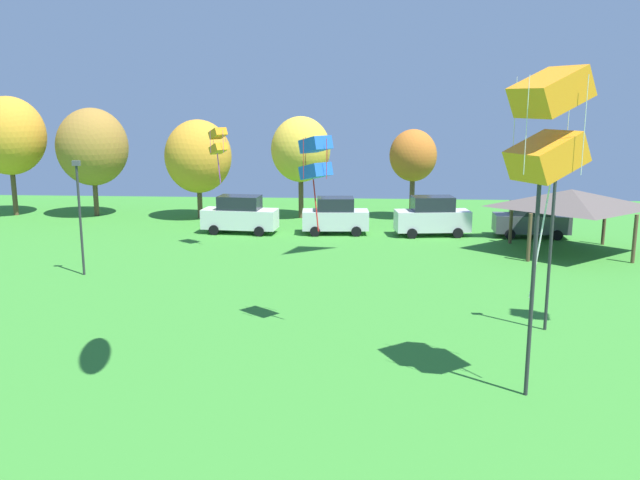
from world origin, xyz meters
TOP-DOWN VIEW (x-y plane):
  - kite_flying_6 at (-0.83, 25.56)m, footprint 1.28×1.27m
  - kite_flying_7 at (5.97, 20.60)m, footprint 2.32×2.23m
  - kite_flying_8 at (-7.35, 39.21)m, footprint 1.16×1.15m
  - parked_car_leftmost at (-7.10, 43.87)m, footprint 4.94×2.29m
  - parked_car_second_from_left at (-0.94, 44.08)m, footprint 4.33×2.25m
  - parked_car_third_from_left at (5.21, 43.88)m, footprint 4.84×2.38m
  - parked_car_rightmost_in_row at (11.37, 43.85)m, footprint 4.63×2.14m
  - park_pavilion at (12.41, 39.50)m, footprint 7.05×6.03m
  - light_post_0 at (-12.86, 32.81)m, footprint 0.36×0.20m
  - light_post_1 at (7.77, 26.06)m, footprint 0.36×0.20m
  - light_post_2 at (5.73, 20.17)m, footprint 0.36×0.20m
  - treeline_tree_0 at (-25.13, 49.63)m, footprint 5.20×5.20m
  - treeline_tree_1 at (-19.01, 49.84)m, footprint 5.13×5.13m
  - treeline_tree_2 at (-11.04, 49.28)m, footprint 4.76×4.76m
  - treeline_tree_3 at (-3.71, 49.89)m, footprint 4.26×4.26m
  - treeline_tree_4 at (4.31, 49.93)m, footprint 3.36×3.36m

SIDE VIEW (x-z plane):
  - parked_car_rightmost_in_row at x=11.37m, z-range 0.00..2.20m
  - parked_car_second_from_left at x=-0.94m, z-range -0.02..2.34m
  - parked_car_leftmost at x=-7.10m, z-range -0.02..2.41m
  - parked_car_third_from_left at x=5.21m, z-range -0.03..2.48m
  - park_pavilion at x=12.41m, z-range 1.28..4.88m
  - light_post_0 at x=-12.86m, z-range 0.39..6.02m
  - light_post_1 at x=7.77m, z-range 0.40..6.37m
  - light_post_2 at x=5.73m, z-range 0.40..7.00m
  - treeline_tree_2 at x=-11.04m, z-range 0.92..8.03m
  - treeline_tree_4 at x=4.31m, z-range 1.34..7.78m
  - treeline_tree_3 at x=-3.71m, z-range 1.30..8.63m
  - treeline_tree_1 at x=-19.01m, z-range 1.12..9.03m
  - treeline_tree_0 at x=-25.13m, z-range 1.50..10.24m
  - kite_flying_8 at x=-7.35m, z-range 4.61..7.76m
  - kite_flying_6 at x=-0.83m, z-range 4.69..8.17m
  - kite_flying_7 at x=5.97m, z-range 4.54..11.09m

